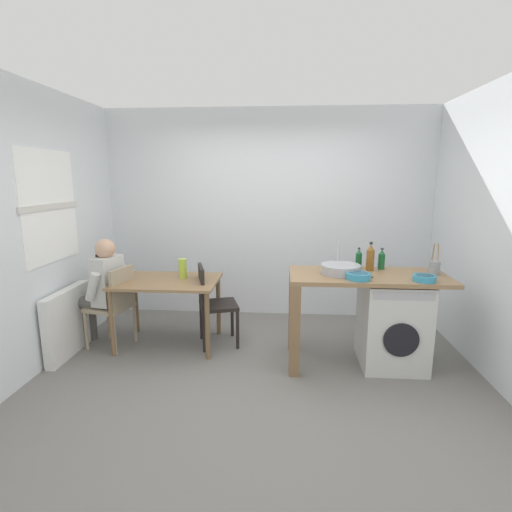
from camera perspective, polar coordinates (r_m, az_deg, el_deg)
The scene contains 20 objects.
ground_plane at distance 3.86m, azimuth 0.48°, elevation -16.90°, with size 5.46×5.46×0.00m, color slate.
wall_back at distance 5.17m, azimuth 1.80°, elevation 6.08°, with size 4.60×0.10×2.70m, color silver.
wall_window_side at distance 4.17m, azimuth -30.49°, elevation 3.23°, with size 0.12×3.80×2.70m.
radiator at distance 4.57m, azimuth -25.74°, elevation -8.70°, with size 0.10×0.80×0.70m, color white.
dining_table at distance 4.37m, azimuth -12.83°, elevation -4.67°, with size 1.10×0.76×0.74m.
chair_person_seat at distance 4.49m, azimuth -19.93°, elevation -6.44°, with size 0.48×0.48×0.90m.
chair_opposite at distance 4.32m, azimuth -6.52°, elevation -6.51°, with size 0.50×0.50×0.90m.
seated_person at distance 4.54m, azimuth -21.68°, elevation -4.21°, with size 0.54×0.54×1.20m.
kitchen_counter at distance 3.90m, azimuth 12.91°, elevation -4.83°, with size 1.50×0.68×0.92m.
washing_machine at distance 4.10m, azimuth 19.35°, elevation -9.27°, with size 0.60×0.61×0.86m.
sink_basin at distance 3.84m, azimuth 12.28°, elevation -1.91°, with size 0.38×0.38×0.09m, color #9EA0A5.
tap at distance 3.99m, azimuth 11.99°, elevation 0.02°, with size 0.02×0.02×0.28m, color #B2B2B7.
bottle_tall_green at distance 4.12m, azimuth 14.80°, elevation -0.40°, with size 0.06×0.06×0.21m.
bottle_squat_brown at distance 4.03m, azimuth 16.40°, elevation -0.24°, with size 0.08×0.08×0.29m.
bottle_clear_small at distance 4.13m, azimuth 17.91°, elevation -0.52°, with size 0.07×0.07×0.22m.
mixing_bowl at distance 3.67m, azimuth 14.76°, elevation -2.81°, with size 0.22×0.22×0.06m.
utensil_crock at distance 4.10m, azimuth 24.64°, elevation -1.49°, with size 0.11×0.11×0.30m.
colander at distance 3.80m, azimuth 23.43°, elevation -2.95°, with size 0.20×0.20×0.06m.
vase at distance 4.37m, azimuth -10.69°, elevation -1.80°, with size 0.09×0.09×0.22m, color #A8C63D.
scissors at distance 3.79m, azimuth 15.65°, elevation -2.89°, with size 0.15×0.06×0.01m.
Camera 1 is at (0.22, -3.39, 1.84)m, focal length 27.32 mm.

